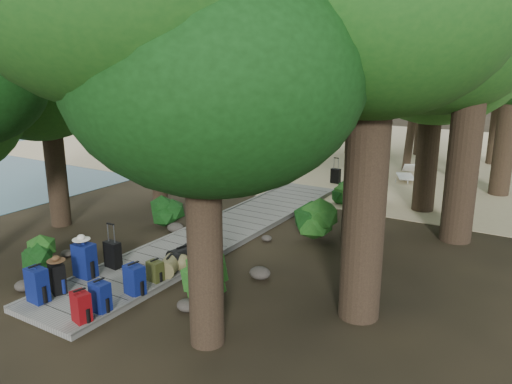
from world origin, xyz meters
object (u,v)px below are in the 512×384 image
Objects in this scene: suitcase_on_boardwalk at (113,255)px; backpack_right_d at (155,270)px; backpack_left_c at (85,259)px; backpack_left_b at (57,276)px; backpack_right_c at (134,278)px; duffel_right_black at (183,256)px; lone_suitcase_on_sand at (336,176)px; sun_lounger at (406,173)px; duffel_right_khaki at (170,266)px; backpack_right_b at (100,295)px; backpack_left_a at (37,283)px; kayak at (288,165)px; backpack_right_a at (81,305)px.

backpack_right_d is at bearing 2.83° from suitcase_on_boardwalk.
backpack_left_c is 1.63m from backpack_right_d.
backpack_left_b is 1.01× the size of backpack_right_c.
duffel_right_black is at bearing 103.08° from backpack_right_c.
backpack_left_b is 1.21× the size of lone_suitcase_on_sand.
backpack_right_c reaches higher than suitcase_on_boardwalk.
backpack_left_b reaches higher than sun_lounger.
duffel_right_khaki is (-0.03, 1.12, -0.14)m from backpack_right_c.
backpack_right_d is at bearing 95.47° from backpack_right_b.
backpack_left_a is at bearing -90.29° from lone_suitcase_on_sand.
kayak is at bearing 113.63° from backpack_right_c.
backpack_right_d is 0.87× the size of lone_suitcase_on_sand.
backpack_right_b reaches higher than kayak.
backpack_left_b reaches higher than backpack_right_a.
backpack_right_c is 1.13m from duffel_right_khaki.
backpack_left_b is 0.38× the size of sun_lounger.
backpack_left_b is 1.40× the size of backpack_right_d.
duffel_right_khaki is at bearing 104.42° from backpack_right_a.
suitcase_on_boardwalk reaches higher than kayak.
backpack_left_a is 1.90m from backpack_right_c.
backpack_right_b is at bearing -81.26° from backpack_right_d.
backpack_left_b is 0.24× the size of kayak.
duffel_right_khaki is (1.39, 2.38, -0.19)m from backpack_left_a.
lone_suitcase_on_sand is at bearing -21.87° from kayak.
backpack_right_a is at bearing 1.22° from backpack_left_b.
duffel_right_black is (1.31, 2.97, -0.17)m from backpack_left_a.
suitcase_on_boardwalk is (-0.00, 1.52, -0.04)m from backpack_left_b.
duffel_right_black is (-0.11, 1.70, -0.12)m from backpack_right_c.
duffel_right_black is at bearing 95.44° from backpack_right_b.
backpack_left_c is (-0.14, 1.30, 0.04)m from backpack_left_a.
lone_suitcase_on_sand is at bearing 89.04° from suitcase_on_boardwalk.
lone_suitcase_on_sand is (-0.33, 12.84, -0.13)m from backpack_right_a.
kayak is at bearing 95.75° from backpack_left_c.
duffel_right_black is at bearing -123.37° from sun_lounger.
backpack_left_b is 0.84m from backpack_left_c.
duffel_right_black is 0.24× the size of kayak.
suitcase_on_boardwalk is at bearing 112.97° from backpack_left_b.
backpack_right_d is (-0.08, 0.69, -0.10)m from backpack_right_c.
suitcase_on_boardwalk is (-1.41, 2.08, -0.01)m from backpack_right_a.
sun_lounger is at bearing 99.51° from backpack_left_b.
backpack_right_c is at bearing 92.19° from backpack_right_b.
duffel_right_khaki is at bearing 90.44° from backpack_right_d.
suitcase_on_boardwalk is at bearing -131.26° from duffel_right_black.
suitcase_on_boardwalk is at bearing -91.24° from lone_suitcase_on_sand.
backpack_right_a is 0.94× the size of backpack_right_c.
backpack_right_c reaches higher than kayak.
backpack_left_a reaches higher than backpack_right_c.
backpack_right_c reaches higher than duffel_right_khaki.
backpack_right_b is at bearing -33.00° from backpack_left_c.
backpack_right_c is at bearing -121.66° from sun_lounger.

